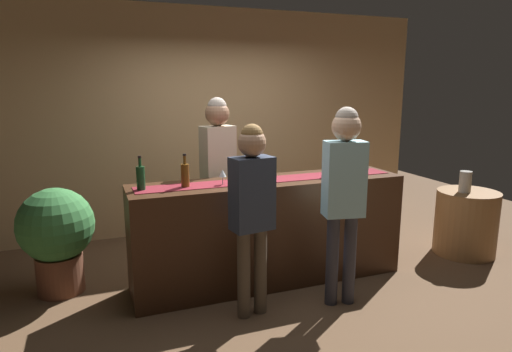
{
  "coord_description": "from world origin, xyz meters",
  "views": [
    {
      "loc": [
        -1.61,
        -3.83,
        1.93
      ],
      "look_at": [
        -0.14,
        0.0,
        1.08
      ],
      "focal_mm": 30.98,
      "sensor_mm": 36.0,
      "label": 1
    }
  ],
  "objects_px": {
    "wine_glass_mid_counter": "(241,174)",
    "vase_on_side_table": "(465,182)",
    "wine_glass_near_customer": "(260,171)",
    "customer_browsing": "(252,201)",
    "wine_bottle_green": "(141,178)",
    "wine_bottle_clear": "(334,164)",
    "customer_sipping": "(344,185)",
    "potted_plant_tall": "(57,233)",
    "bartender": "(218,162)",
    "wine_bottle_amber": "(185,175)",
    "round_side_table": "(466,223)",
    "wine_glass_far_end": "(223,174)"
  },
  "relations": [
    {
      "from": "wine_bottle_clear",
      "to": "customer_browsing",
      "type": "relative_size",
      "value": 0.19
    },
    {
      "from": "customer_sipping",
      "to": "vase_on_side_table",
      "type": "relative_size",
      "value": 7.29
    },
    {
      "from": "wine_glass_near_customer",
      "to": "potted_plant_tall",
      "type": "height_order",
      "value": "wine_glass_near_customer"
    },
    {
      "from": "wine_bottle_amber",
      "to": "customer_sipping",
      "type": "distance_m",
      "value": 1.4
    },
    {
      "from": "wine_bottle_green",
      "to": "wine_glass_far_end",
      "type": "distance_m",
      "value": 0.72
    },
    {
      "from": "wine_bottle_clear",
      "to": "customer_sipping",
      "type": "height_order",
      "value": "customer_sipping"
    },
    {
      "from": "customer_browsing",
      "to": "vase_on_side_table",
      "type": "distance_m",
      "value": 2.75
    },
    {
      "from": "wine_bottle_green",
      "to": "wine_glass_near_customer",
      "type": "bearing_deg",
      "value": -4.21
    },
    {
      "from": "wine_glass_near_customer",
      "to": "wine_glass_mid_counter",
      "type": "relative_size",
      "value": 1.0
    },
    {
      "from": "wine_bottle_amber",
      "to": "potted_plant_tall",
      "type": "xyz_separation_m",
      "value": [
        -1.12,
        0.47,
        -0.56
      ]
    },
    {
      "from": "wine_bottle_green",
      "to": "wine_bottle_amber",
      "type": "xyz_separation_m",
      "value": [
        0.38,
        -0.02,
        0.0
      ]
    },
    {
      "from": "round_side_table",
      "to": "wine_glass_near_customer",
      "type": "bearing_deg",
      "value": 178.15
    },
    {
      "from": "wine_glass_far_end",
      "to": "potted_plant_tall",
      "type": "relative_size",
      "value": 0.14
    },
    {
      "from": "wine_bottle_green",
      "to": "vase_on_side_table",
      "type": "distance_m",
      "value": 3.53
    },
    {
      "from": "wine_bottle_clear",
      "to": "wine_bottle_amber",
      "type": "bearing_deg",
      "value": -179.19
    },
    {
      "from": "customer_browsing",
      "to": "vase_on_side_table",
      "type": "height_order",
      "value": "customer_browsing"
    },
    {
      "from": "wine_glass_mid_counter",
      "to": "customer_browsing",
      "type": "distance_m",
      "value": 0.49
    },
    {
      "from": "wine_bottle_amber",
      "to": "customer_browsing",
      "type": "xyz_separation_m",
      "value": [
        0.42,
        -0.57,
        -0.14
      ]
    },
    {
      "from": "customer_sipping",
      "to": "customer_browsing",
      "type": "relative_size",
      "value": 1.07
    },
    {
      "from": "wine_glass_mid_counter",
      "to": "vase_on_side_table",
      "type": "relative_size",
      "value": 0.6
    },
    {
      "from": "wine_glass_far_end",
      "to": "potted_plant_tall",
      "type": "height_order",
      "value": "wine_glass_far_end"
    },
    {
      "from": "wine_bottle_green",
      "to": "wine_bottle_amber",
      "type": "bearing_deg",
      "value": -3.09
    },
    {
      "from": "wine_bottle_clear",
      "to": "potted_plant_tall",
      "type": "height_order",
      "value": "wine_bottle_clear"
    },
    {
      "from": "wine_glass_mid_counter",
      "to": "wine_bottle_clear",
      "type": "bearing_deg",
      "value": 6.53
    },
    {
      "from": "bartender",
      "to": "wine_glass_far_end",
      "type": "bearing_deg",
      "value": 64.11
    },
    {
      "from": "customer_sipping",
      "to": "potted_plant_tall",
      "type": "bearing_deg",
      "value": 166.24
    },
    {
      "from": "wine_glass_far_end",
      "to": "customer_browsing",
      "type": "bearing_deg",
      "value": -80.54
    },
    {
      "from": "wine_bottle_clear",
      "to": "bartender",
      "type": "height_order",
      "value": "bartender"
    },
    {
      "from": "customer_browsing",
      "to": "wine_glass_mid_counter",
      "type": "bearing_deg",
      "value": 72.93
    },
    {
      "from": "wine_glass_near_customer",
      "to": "round_side_table",
      "type": "xyz_separation_m",
      "value": [
        2.52,
        -0.08,
        -0.76
      ]
    },
    {
      "from": "wine_bottle_green",
      "to": "wine_glass_mid_counter",
      "type": "height_order",
      "value": "wine_bottle_green"
    },
    {
      "from": "wine_bottle_clear",
      "to": "customer_sipping",
      "type": "xyz_separation_m",
      "value": [
        -0.3,
        -0.68,
        -0.05
      ]
    },
    {
      "from": "customer_browsing",
      "to": "wine_bottle_green",
      "type": "bearing_deg",
      "value": 135.33
    },
    {
      "from": "wine_bottle_amber",
      "to": "wine_glass_far_end",
      "type": "xyz_separation_m",
      "value": [
        0.34,
        -0.04,
        -0.01
      ]
    },
    {
      "from": "wine_glass_far_end",
      "to": "round_side_table",
      "type": "relative_size",
      "value": 0.19
    },
    {
      "from": "wine_glass_mid_counter",
      "to": "bartender",
      "type": "bearing_deg",
      "value": 91.63
    },
    {
      "from": "wine_bottle_clear",
      "to": "customer_browsing",
      "type": "height_order",
      "value": "customer_browsing"
    },
    {
      "from": "wine_glass_near_customer",
      "to": "customer_browsing",
      "type": "bearing_deg",
      "value": -117.62
    },
    {
      "from": "wine_bottle_clear",
      "to": "wine_bottle_amber",
      "type": "xyz_separation_m",
      "value": [
        -1.53,
        -0.02,
        0.0
      ]
    },
    {
      "from": "wine_bottle_amber",
      "to": "bartender",
      "type": "distance_m",
      "value": 0.76
    },
    {
      "from": "customer_browsing",
      "to": "round_side_table",
      "type": "distance_m",
      "value": 2.89
    },
    {
      "from": "wine_glass_far_end",
      "to": "wine_glass_mid_counter",
      "type": "bearing_deg",
      "value": -20.86
    },
    {
      "from": "wine_bottle_amber",
      "to": "bartender",
      "type": "height_order",
      "value": "bartender"
    },
    {
      "from": "wine_glass_near_customer",
      "to": "wine_glass_mid_counter",
      "type": "xyz_separation_m",
      "value": [
        -0.2,
        -0.04,
        0.0
      ]
    },
    {
      "from": "wine_bottle_green",
      "to": "customer_browsing",
      "type": "relative_size",
      "value": 0.19
    },
    {
      "from": "bartender",
      "to": "customer_sipping",
      "type": "relative_size",
      "value": 1.03
    },
    {
      "from": "wine_glass_far_end",
      "to": "vase_on_side_table",
      "type": "bearing_deg",
      "value": -2.26
    },
    {
      "from": "customer_browsing",
      "to": "wine_bottle_clear",
      "type": "bearing_deg",
      "value": 19.41
    },
    {
      "from": "bartender",
      "to": "vase_on_side_table",
      "type": "distance_m",
      "value": 2.77
    },
    {
      "from": "wine_bottle_amber",
      "to": "wine_bottle_clear",
      "type": "bearing_deg",
      "value": 0.81
    }
  ]
}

